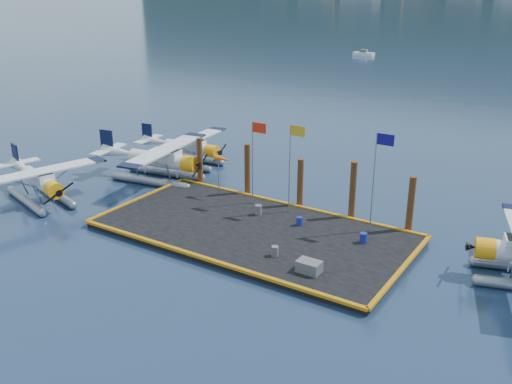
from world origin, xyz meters
TOP-DOWN VIEW (x-y plane):
  - ground at (0.00, 0.00)m, footprint 4000.00×4000.00m
  - dock at (0.00, 0.00)m, footprint 20.00×10.00m
  - dock_bumpers at (0.00, 0.00)m, footprint 20.25×10.25m
  - seaplane_a at (-16.24, -3.68)m, footprint 9.00×9.66m
  - seaplane_b at (-11.95, 4.72)m, footprint 9.72×10.67m
  - seaplane_c at (-12.76, 9.36)m, footprint 8.36×9.22m
  - drum_0 at (-0.99, 2.22)m, footprint 0.49×0.49m
  - drum_1 at (3.18, -2.51)m, footprint 0.43×0.43m
  - drum_4 at (6.82, 1.96)m, footprint 0.45×0.45m
  - drum_5 at (2.24, 2.16)m, footprint 0.40×0.40m
  - crate at (5.77, -3.16)m, footprint 1.33×0.88m
  - flagpole_red at (-2.29, 3.80)m, footprint 1.14×0.08m
  - flagpole_yellow at (0.70, 3.80)m, footprint 1.14×0.08m
  - flagpole_blue at (6.70, 3.80)m, footprint 1.14×0.08m
  - windsock at (-5.03, 3.80)m, footprint 1.40×0.44m
  - piling_0 at (-8.50, 5.40)m, footprint 0.44×0.44m
  - piling_1 at (-4.00, 5.40)m, footprint 0.44×0.44m
  - piling_2 at (0.50, 5.40)m, footprint 0.44×0.44m
  - piling_3 at (4.50, 5.40)m, footprint 0.44×0.44m
  - piling_4 at (8.50, 5.40)m, footprint 0.44×0.44m

SIDE VIEW (x-z plane):
  - ground at x=0.00m, z-range 0.00..0.00m
  - dock at x=0.00m, z-range 0.00..0.40m
  - dock_bumpers at x=0.00m, z-range 0.40..0.58m
  - drum_5 at x=2.24m, z-range 0.40..0.97m
  - drum_1 at x=3.18m, z-range 0.40..1.01m
  - drum_4 at x=6.82m, z-range 0.40..1.04m
  - crate at x=5.77m, z-range 0.40..1.06m
  - drum_0 at x=-0.99m, z-range 0.40..1.09m
  - seaplane_c at x=-12.76m, z-range -0.21..3.06m
  - seaplane_a at x=-16.24m, z-range -0.22..3.22m
  - seaplane_b at x=-11.95m, z-range -0.24..3.53m
  - piling_2 at x=0.50m, z-range 0.00..3.80m
  - piling_0 at x=-8.50m, z-range 0.00..4.00m
  - piling_4 at x=8.50m, z-range 0.00..4.00m
  - piling_1 at x=-4.00m, z-range 0.00..4.20m
  - piling_3 at x=4.50m, z-range 0.00..4.30m
  - windsock at x=-5.03m, z-range 1.67..4.79m
  - flagpole_red at x=-2.29m, z-range 1.40..7.40m
  - flagpole_yellow at x=0.70m, z-range 1.41..7.61m
  - flagpole_blue at x=6.70m, z-range 1.44..7.94m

